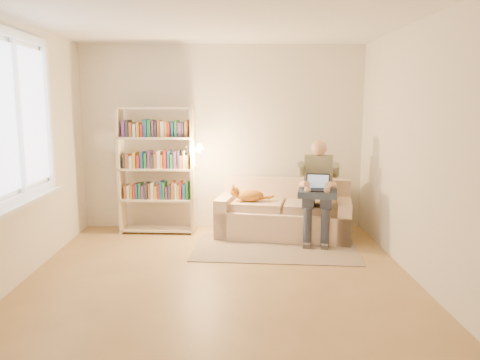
{
  "coord_description": "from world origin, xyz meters",
  "views": [
    {
      "loc": [
        0.13,
        -4.45,
        1.78
      ],
      "look_at": [
        0.22,
        1.0,
        0.89
      ],
      "focal_mm": 35.0,
      "sensor_mm": 36.0,
      "label": 1
    }
  ],
  "objects_px": {
    "sofa": "(284,216)",
    "person": "(318,185)",
    "bookshelf": "(157,164)",
    "laptop": "(315,186)",
    "cat": "(252,195)"
  },
  "relations": [
    {
      "from": "sofa",
      "to": "person",
      "type": "xyz_separation_m",
      "value": [
        0.41,
        -0.23,
        0.46
      ]
    },
    {
      "from": "bookshelf",
      "to": "laptop",
      "type": "bearing_deg",
      "value": -9.37
    },
    {
      "from": "cat",
      "to": "person",
      "type": "bearing_deg",
      "value": -1.86
    },
    {
      "from": "sofa",
      "to": "laptop",
      "type": "height_order",
      "value": "laptop"
    },
    {
      "from": "person",
      "to": "sofa",
      "type": "bearing_deg",
      "value": 162.59
    },
    {
      "from": "person",
      "to": "laptop",
      "type": "height_order",
      "value": "person"
    },
    {
      "from": "person",
      "to": "laptop",
      "type": "distance_m",
      "value": 0.12
    },
    {
      "from": "sofa",
      "to": "bookshelf",
      "type": "distance_m",
      "value": 1.87
    },
    {
      "from": "laptop",
      "to": "bookshelf",
      "type": "height_order",
      "value": "bookshelf"
    },
    {
      "from": "sofa",
      "to": "cat",
      "type": "relative_size",
      "value": 3.35
    },
    {
      "from": "person",
      "to": "laptop",
      "type": "bearing_deg",
      "value": -108.72
    },
    {
      "from": "sofa",
      "to": "bookshelf",
      "type": "relative_size",
      "value": 1.08
    },
    {
      "from": "sofa",
      "to": "person",
      "type": "height_order",
      "value": "person"
    },
    {
      "from": "sofa",
      "to": "cat",
      "type": "distance_m",
      "value": 0.53
    },
    {
      "from": "sofa",
      "to": "person",
      "type": "bearing_deg",
      "value": -17.41
    }
  ]
}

